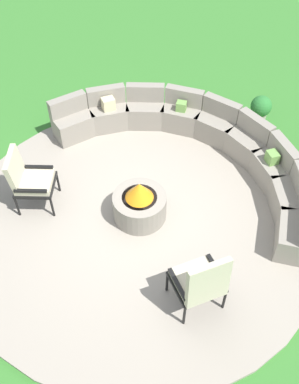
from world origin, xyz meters
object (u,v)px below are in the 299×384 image
at_px(lounge_chair_front_left, 28,179).
at_px(lounge_chair_front_right, 201,282).
at_px(fire_pit, 140,204).
at_px(curved_stone_bench, 198,143).
at_px(potted_plant_1, 260,109).

relative_size(lounge_chair_front_left, lounge_chair_front_right, 0.95).
height_order(fire_pit, curved_stone_bench, curved_stone_bench).
bearing_deg(lounge_chair_front_left, potted_plant_1, 119.12).
distance_m(fire_pit, lounge_chair_front_left, 1.72).
xyz_separation_m(curved_stone_bench, lounge_chair_front_left, (-0.96, -2.70, 0.24)).
bearing_deg(lounge_chair_front_right, potted_plant_1, 46.57).
height_order(curved_stone_bench, lounge_chair_front_left, lounge_chair_front_left).
xyz_separation_m(curved_stone_bench, potted_plant_1, (0.12, 1.55, 0.01)).
bearing_deg(lounge_chair_front_left, fire_pit, 82.41).
bearing_deg(fire_pit, lounge_chair_front_right, -14.61).
distance_m(lounge_chair_front_left, lounge_chair_front_right, 3.04).
bearing_deg(fire_pit, potted_plant_1, 94.24).
bearing_deg(potted_plant_1, lounge_chair_front_right, -62.43).
distance_m(curved_stone_bench, potted_plant_1, 1.55).
xyz_separation_m(fire_pit, lounge_chair_front_right, (1.65, -0.43, 0.29)).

